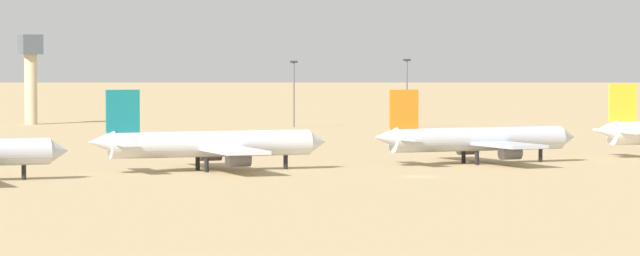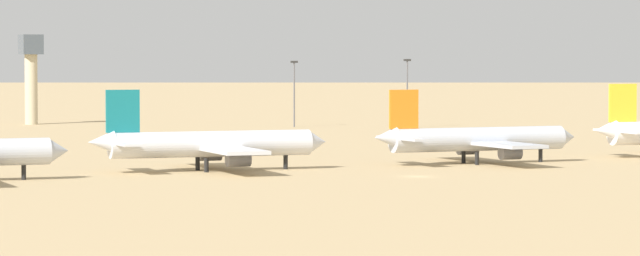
% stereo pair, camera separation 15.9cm
% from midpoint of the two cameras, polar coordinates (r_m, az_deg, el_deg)
% --- Properties ---
extents(ground, '(4000.00, 4000.00, 0.00)m').
position_cam_midpoint_polar(ground, '(266.32, 3.11, -1.56)').
color(ground, tan).
extents(ridge_east, '(397.97, 295.39, 104.77)m').
position_cam_midpoint_polar(ridge_east, '(1372.81, 3.19, 3.94)').
color(ridge_east, '#83685E').
rests_on(ridge_east, ground).
extents(parked_jet_teal_3, '(38.69, 32.66, 12.77)m').
position_cam_midpoint_polar(parked_jet_teal_3, '(277.97, -3.58, -0.52)').
color(parked_jet_teal_3, silver).
rests_on(parked_jet_teal_3, ground).
extents(parked_jet_orange_4, '(37.48, 31.44, 12.40)m').
position_cam_midpoint_polar(parked_jet_orange_4, '(295.99, 4.98, -0.36)').
color(parked_jet_orange_4, silver).
rests_on(parked_jet_orange_4, ground).
extents(control_tower, '(5.20, 5.20, 22.56)m').
position_cam_midpoint_polar(control_tower, '(453.84, -9.22, 1.83)').
color(control_tower, '#C6B793').
rests_on(control_tower, ground).
extents(light_pole_west, '(1.80, 0.50, 16.08)m').
position_cam_midpoint_polar(light_pole_west, '(432.98, -0.85, 1.25)').
color(light_pole_west, '#59595E').
rests_on(light_pole_west, ground).
extents(light_pole_mid, '(1.80, 0.50, 16.54)m').
position_cam_midpoint_polar(light_pole_mid, '(429.09, 2.78, 1.27)').
color(light_pole_mid, '#59595E').
rests_on(light_pole_mid, ground).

